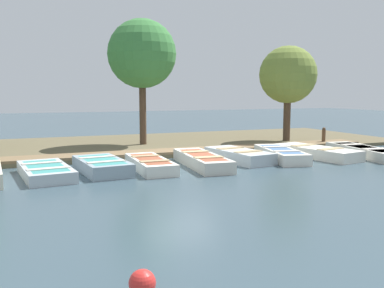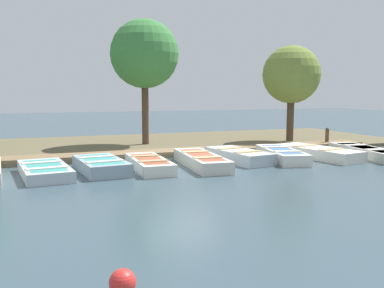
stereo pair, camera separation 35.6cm
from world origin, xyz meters
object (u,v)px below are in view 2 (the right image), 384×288
Objects in this scene: rowboat_1 at (45,171)px; rowboat_8 at (366,152)px; rowboat_2 at (101,165)px; park_tree_center at (291,75)px; mooring_post_far at (327,137)px; rowboat_3 at (149,164)px; buoy at (123,282)px; rowboat_4 at (201,160)px; rowboat_5 at (239,156)px; park_tree_left at (145,54)px; rowboat_6 at (281,154)px; rowboat_7 at (318,152)px.

rowboat_8 is (0.34, 11.41, 0.02)m from rowboat_1.
rowboat_2 is 10.70m from park_tree_center.
park_tree_center is (-1.56, -0.89, 2.76)m from mooring_post_far.
rowboat_3 is at bearing 80.33° from rowboat_2.
buoy is (10.62, -11.35, -0.27)m from mooring_post_far.
rowboat_8 is (0.31, 6.54, -0.01)m from rowboat_4.
rowboat_1 is at bearing -94.70° from rowboat_5.
rowboat_5 is at bearing 98.53° from rowboat_3.
buoy is at bearing -23.30° from rowboat_4.
rowboat_3 is 0.83× the size of rowboat_4.
park_tree_center is at bearing -167.42° from rowboat_8.
rowboat_2 is 0.49× the size of park_tree_left.
rowboat_3 is at bearing 162.68° from buoy.
park_tree_center is at bearing -150.25° from mooring_post_far.
rowboat_8 is (0.48, 3.37, -0.01)m from rowboat_6.
rowboat_1 is at bearing -175.66° from buoy.
buoy is (8.01, -2.50, -0.02)m from rowboat_3.
rowboat_5 is at bearing 88.17° from rowboat_2.
rowboat_8 is at bearing 4.44° from park_tree_center.
rowboat_5 is 4.98m from rowboat_8.
buoy is 14.47m from park_tree_left.
rowboat_4 is 4.73m from rowboat_7.
mooring_post_far is 2.64× the size of buoy.
rowboat_3 is 6.76m from park_tree_left.
rowboat_6 is at bearing -101.95° from rowboat_7.
rowboat_1 is at bearing -91.65° from rowboat_2.
rowboat_2 is at bearing 87.87° from rowboat_1.
park_tree_left reaches higher than rowboat_6.
rowboat_6 reaches higher than rowboat_8.
rowboat_3 is at bearing -91.33° from rowboat_5.
park_tree_left reaches higher than rowboat_2.
rowboat_3 is 9.23m from mooring_post_far.
rowboat_6 is at bearing 85.09° from rowboat_2.
rowboat_8 is (0.44, 9.78, -0.02)m from rowboat_2.
rowboat_1 is 0.99× the size of rowboat_3.
rowboat_2 is 7.10m from park_tree_left.
rowboat_8 is (0.45, 1.81, -0.01)m from rowboat_7.
rowboat_8 is 11.23× the size of buoy.
rowboat_5 is 10.26m from buoy.
rowboat_2 is at bearing -76.51° from rowboat_6.
rowboat_4 is at bearing -69.66° from mooring_post_far.
rowboat_8 is at bearing 89.42° from rowboat_3.
rowboat_5 is 3.36× the size of mooring_post_far.
park_tree_center reaches higher than rowboat_6.
rowboat_7 is (-0.01, 7.97, -0.01)m from rowboat_2.
rowboat_6 is (-0.04, 6.41, -0.00)m from rowboat_2.
rowboat_1 is at bearing -99.96° from rowboat_7.
rowboat_5 is at bearing -105.88° from rowboat_7.
mooring_post_far is 8.81m from park_tree_left.
park_tree_left is at bearing 164.15° from buoy.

